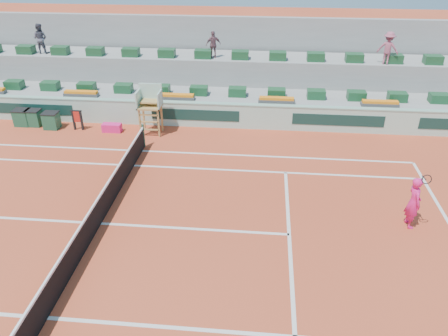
% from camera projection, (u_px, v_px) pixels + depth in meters
% --- Properties ---
extents(ground, '(90.00, 90.00, 0.00)m').
position_uv_depth(ground, '(101.00, 224.00, 14.93)').
color(ground, '#AA3B21').
rests_on(ground, ground).
extents(seating_tier_lower, '(36.00, 4.00, 1.20)m').
position_uv_depth(seating_tier_lower, '(166.00, 98.00, 23.92)').
color(seating_tier_lower, gray).
rests_on(seating_tier_lower, ground).
extents(seating_tier_upper, '(36.00, 2.40, 2.60)m').
position_uv_depth(seating_tier_upper, '(171.00, 77.00, 24.97)').
color(seating_tier_upper, gray).
rests_on(seating_tier_upper, ground).
extents(stadium_back_wall, '(36.00, 0.40, 4.40)m').
position_uv_depth(stadium_back_wall, '(175.00, 54.00, 25.92)').
color(stadium_back_wall, gray).
rests_on(stadium_back_wall, ground).
extents(player_bag, '(0.92, 0.41, 0.41)m').
position_uv_depth(player_bag, '(112.00, 128.00, 21.43)').
color(player_bag, '#EB1E75').
rests_on(player_bag, ground).
extents(spectator_left, '(0.80, 0.64, 1.61)m').
position_uv_depth(spectator_left, '(40.00, 38.00, 24.15)').
color(spectator_left, '#4C4C59').
rests_on(spectator_left, seating_tier_upper).
extents(spectator_mid, '(0.90, 0.63, 1.41)m').
position_uv_depth(spectator_mid, '(213.00, 45.00, 23.34)').
color(spectator_mid, '#744D57').
rests_on(spectator_mid, seating_tier_upper).
extents(spectator_right, '(1.21, 0.95, 1.64)m').
position_uv_depth(spectator_right, '(388.00, 48.00, 22.24)').
color(spectator_right, '#9B4D62').
rests_on(spectator_right, seating_tier_upper).
extents(court_lines, '(23.89, 11.09, 0.01)m').
position_uv_depth(court_lines, '(101.00, 223.00, 14.93)').
color(court_lines, silver).
rests_on(court_lines, ground).
extents(tennis_net, '(0.10, 11.97, 1.10)m').
position_uv_depth(tennis_net, '(99.00, 211.00, 14.67)').
color(tennis_net, black).
rests_on(tennis_net, ground).
extents(advertising_hoarding, '(36.00, 0.34, 1.26)m').
position_uv_depth(advertising_hoarding, '(157.00, 113.00, 21.99)').
color(advertising_hoarding, '#A1CAB7').
rests_on(advertising_hoarding, ground).
extents(umpire_chair, '(1.10, 0.90, 2.40)m').
position_uv_depth(umpire_chair, '(150.00, 103.00, 20.68)').
color(umpire_chair, '#A0793C').
rests_on(umpire_chair, ground).
extents(seat_row_lower, '(32.90, 0.60, 0.44)m').
position_uv_depth(seat_row_lower, '(161.00, 89.00, 22.74)').
color(seat_row_lower, '#184826').
rests_on(seat_row_lower, seating_tier_lower).
extents(seat_row_upper, '(32.90, 0.60, 0.44)m').
position_uv_depth(seat_row_upper, '(167.00, 53.00, 23.70)').
color(seat_row_upper, '#184826').
rests_on(seat_row_upper, seating_tier_upper).
extents(flower_planters, '(26.80, 0.36, 0.28)m').
position_uv_depth(flower_planters, '(129.00, 95.00, 22.21)').
color(flower_planters, '#484848').
rests_on(flower_planters, seating_tier_lower).
extents(drink_cooler_a, '(0.75, 0.65, 0.84)m').
position_uv_depth(drink_cooler_a, '(51.00, 120.00, 21.67)').
color(drink_cooler_a, '#194C32').
rests_on(drink_cooler_a, ground).
extents(drink_cooler_b, '(0.72, 0.63, 0.84)m').
position_uv_depth(drink_cooler_b, '(34.00, 118.00, 21.97)').
color(drink_cooler_b, '#194C32').
rests_on(drink_cooler_b, ground).
extents(drink_cooler_c, '(0.78, 0.68, 0.84)m').
position_uv_depth(drink_cooler_c, '(22.00, 117.00, 22.02)').
color(drink_cooler_c, '#194C32').
rests_on(drink_cooler_c, ground).
extents(towel_rack, '(0.55, 0.09, 1.03)m').
position_uv_depth(towel_rack, '(77.00, 118.00, 21.42)').
color(towel_rack, black).
rests_on(towel_rack, ground).
extents(tennis_player, '(0.52, 0.92, 2.28)m').
position_uv_depth(tennis_player, '(414.00, 202.00, 14.41)').
color(tennis_player, '#EB1E75').
rests_on(tennis_player, ground).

